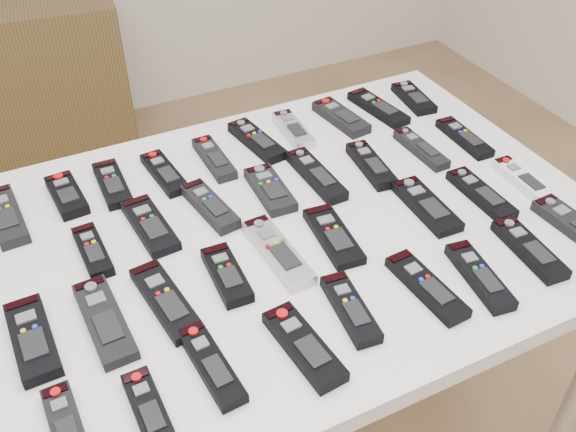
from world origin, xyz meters
name	(u,v)px	position (x,y,z in m)	size (l,w,h in m)	color
table	(288,245)	(0.04, 0.04, 0.72)	(1.25, 0.88, 0.78)	white
remote_0	(6,216)	(-0.46, 0.30, 0.79)	(0.06, 0.19, 0.02)	black
remote_1	(67,195)	(-0.34, 0.32, 0.79)	(0.06, 0.14, 0.02)	black
remote_2	(112,184)	(-0.24, 0.32, 0.79)	(0.05, 0.16, 0.02)	black
remote_3	(164,173)	(-0.13, 0.31, 0.79)	(0.05, 0.17, 0.02)	black
remote_4	(214,158)	(-0.01, 0.31, 0.79)	(0.05, 0.17, 0.02)	black
remote_5	(257,141)	(0.11, 0.33, 0.79)	(0.05, 0.18, 0.02)	black
remote_6	(293,130)	(0.20, 0.34, 0.79)	(0.05, 0.16, 0.02)	#B7B7BC
remote_7	(341,117)	(0.34, 0.34, 0.79)	(0.06, 0.17, 0.02)	black
remote_8	(378,108)	(0.45, 0.34, 0.79)	(0.05, 0.19, 0.02)	black
remote_9	(414,98)	(0.56, 0.34, 0.79)	(0.06, 0.15, 0.02)	black
remote_10	(93,251)	(-0.33, 0.12, 0.79)	(0.04, 0.15, 0.02)	black
remote_11	(150,226)	(-0.21, 0.15, 0.79)	(0.06, 0.18, 0.02)	black
remote_12	(210,206)	(-0.08, 0.15, 0.79)	(0.05, 0.17, 0.02)	black
remote_13	(270,189)	(0.05, 0.15, 0.79)	(0.06, 0.16, 0.02)	black
remote_14	(316,175)	(0.17, 0.15, 0.79)	(0.05, 0.19, 0.02)	black
remote_15	(371,165)	(0.29, 0.13, 0.79)	(0.05, 0.17, 0.02)	black
remote_16	(421,149)	(0.43, 0.13, 0.79)	(0.04, 0.17, 0.02)	black
remote_17	(464,138)	(0.55, 0.13, 0.79)	(0.05, 0.17, 0.02)	black
remote_18	(33,339)	(-0.46, -0.05, 0.79)	(0.06, 0.18, 0.02)	black
remote_19	(105,320)	(-0.35, -0.06, 0.79)	(0.06, 0.20, 0.02)	black
remote_20	(166,301)	(-0.24, -0.06, 0.79)	(0.06, 0.19, 0.02)	black
remote_21	(227,275)	(-0.13, -0.05, 0.79)	(0.05, 0.15, 0.02)	black
remote_22	(278,252)	(-0.01, -0.03, 0.79)	(0.05, 0.20, 0.02)	#B7B7BC
remote_23	(333,236)	(0.10, -0.04, 0.79)	(0.06, 0.17, 0.02)	black
remote_24	(426,206)	(0.32, -0.04, 0.79)	(0.06, 0.18, 0.02)	black
remote_25	(481,194)	(0.45, -0.06, 0.79)	(0.05, 0.18, 0.02)	black
remote_26	(523,180)	(0.56, -0.07, 0.79)	(0.04, 0.16, 0.02)	silver
remote_27	(66,426)	(-0.45, -0.23, 0.79)	(0.04, 0.14, 0.02)	black
remote_28	(149,410)	(-0.33, -0.26, 0.79)	(0.04, 0.15, 0.02)	black
remote_29	(211,364)	(-0.22, -0.22, 0.79)	(0.04, 0.17, 0.02)	black
remote_30	(304,346)	(-0.08, -0.26, 0.79)	(0.06, 0.18, 0.02)	black
remote_31	(350,309)	(0.03, -0.22, 0.79)	(0.05, 0.16, 0.02)	black
remote_32	(427,287)	(0.18, -0.23, 0.79)	(0.05, 0.18, 0.02)	black
remote_33	(480,276)	(0.28, -0.26, 0.79)	(0.05, 0.17, 0.02)	black
remote_34	(529,249)	(0.41, -0.24, 0.79)	(0.05, 0.17, 0.02)	black
remote_35	(576,227)	(0.54, -0.23, 0.79)	(0.05, 0.19, 0.02)	black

